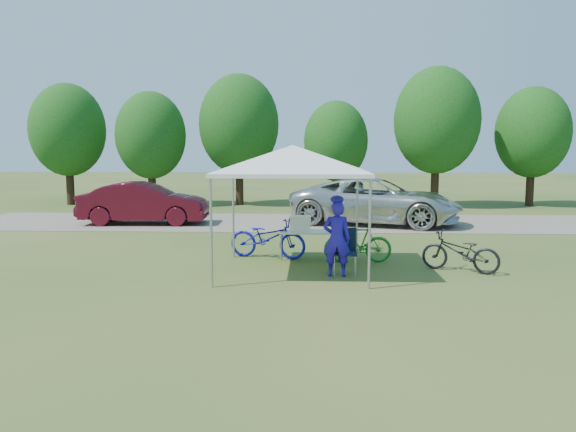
# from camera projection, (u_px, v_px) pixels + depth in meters

# --- Properties ---
(ground) EXTENTS (100.00, 100.00, 0.00)m
(ground) POSITION_uv_depth(u_px,v_px,m) (293.00, 271.00, 12.22)
(ground) COLOR #2D5119
(ground) RESTS_ON ground
(gravel_strip) EXTENTS (24.00, 5.00, 0.02)m
(gravel_strip) POSITION_uv_depth(u_px,v_px,m) (300.00, 222.00, 20.15)
(gravel_strip) COLOR gray
(gravel_strip) RESTS_ON ground
(canopy) EXTENTS (4.53, 4.53, 3.00)m
(canopy) POSITION_uv_depth(u_px,v_px,m) (293.00, 149.00, 11.90)
(canopy) COLOR #A5A5AA
(canopy) RESTS_ON ground
(treeline) EXTENTS (24.89, 4.28, 6.30)m
(treeline) POSITION_uv_depth(u_px,v_px,m) (297.00, 129.00, 25.74)
(treeline) COLOR #382314
(treeline) RESTS_ON ground
(folding_table) EXTENTS (1.65, 0.69, 0.68)m
(folding_table) POSITION_uv_depth(u_px,v_px,m) (314.00, 233.00, 13.50)
(folding_table) COLOR white
(folding_table) RESTS_ON ground
(folding_chair) EXTENTS (0.51, 0.52, 0.97)m
(folding_chair) POSITION_uv_depth(u_px,v_px,m) (345.00, 247.00, 11.92)
(folding_chair) COLOR black
(folding_chair) RESTS_ON ground
(cooler) EXTENTS (0.50, 0.34, 0.36)m
(cooler) POSITION_uv_depth(u_px,v_px,m) (300.00, 223.00, 13.49)
(cooler) COLOR white
(cooler) RESTS_ON folding_table
(ice_cream_cup) EXTENTS (0.07, 0.07, 0.06)m
(ice_cream_cup) POSITION_uv_depth(u_px,v_px,m) (337.00, 230.00, 13.42)
(ice_cream_cup) COLOR #B8D131
(ice_cream_cup) RESTS_ON folding_table
(cyclist) EXTENTS (0.59, 0.41, 1.58)m
(cyclist) POSITION_uv_depth(u_px,v_px,m) (337.00, 239.00, 11.64)
(cyclist) COLOR #2315B2
(cyclist) RESTS_ON ground
(bike_blue) EXTENTS (2.01, 1.11, 1.00)m
(bike_blue) POSITION_uv_depth(u_px,v_px,m) (268.00, 238.00, 13.62)
(bike_blue) COLOR #1212A3
(bike_blue) RESTS_ON ground
(bike_green) EXTENTS (1.58, 0.45, 0.95)m
(bike_green) POSITION_uv_depth(u_px,v_px,m) (358.00, 242.00, 13.12)
(bike_green) COLOR #197322
(bike_green) RESTS_ON ground
(bike_dark) EXTENTS (1.75, 1.30, 0.88)m
(bike_dark) POSITION_uv_depth(u_px,v_px,m) (460.00, 252.00, 12.10)
(bike_dark) COLOR black
(bike_dark) RESTS_ON ground
(minivan) EXTENTS (6.36, 4.19, 1.62)m
(minivan) POSITION_uv_depth(u_px,v_px,m) (376.00, 201.00, 19.60)
(minivan) COLOR silver
(minivan) RESTS_ON gravel_strip
(sedan) EXTENTS (4.48, 1.72, 1.46)m
(sedan) POSITION_uv_depth(u_px,v_px,m) (144.00, 203.00, 19.64)
(sedan) COLOR #540E1C
(sedan) RESTS_ON gravel_strip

